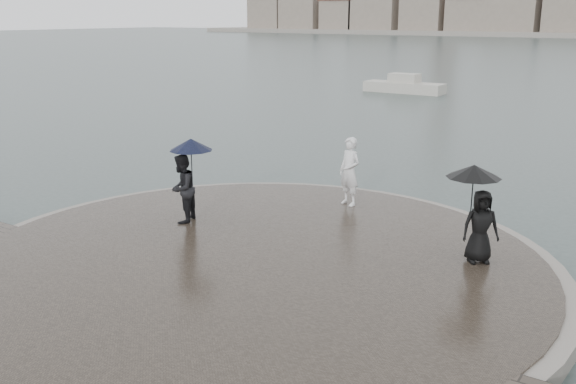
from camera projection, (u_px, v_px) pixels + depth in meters
The scene contains 6 objects.
ground at pixel (125, 343), 10.46m from camera, with size 400.00×400.00×0.00m, color #2B3835.
kerb_ring at pixel (253, 266), 13.22m from camera, with size 12.50×12.50×0.32m, color gray.
quay_tip at pixel (253, 265), 13.22m from camera, with size 11.90×11.90×0.36m, color #2D261E.
statue at pixel (350, 171), 16.59m from camera, with size 0.65×0.43×1.78m, color white.
visitor_left at pixel (184, 177), 15.12m from camera, with size 1.19×1.09×2.04m.
visitor_right at pixel (478, 206), 12.72m from camera, with size 1.23×1.09×1.95m.
Camera 1 is at (7.46, -6.35, 5.17)m, focal length 40.00 mm.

